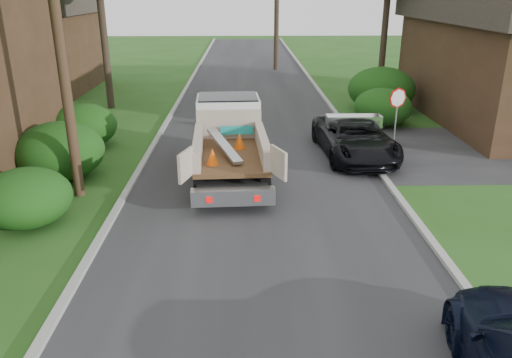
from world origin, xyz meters
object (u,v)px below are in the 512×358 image
(house_left_far, at_px, (26,39))
(black_pickup, at_px, (355,137))
(utility_pole, at_px, (56,17))
(flatbed_truck, at_px, (229,134))
(stop_sign, at_px, (397,107))

(house_left_far, xyz_separation_m, black_pickup, (17.10, -13.43, -2.33))
(utility_pole, distance_m, black_pickup, 10.73)
(utility_pole, relative_size, black_pickup, 1.93)
(flatbed_truck, bearing_deg, stop_sign, 12.82)
(stop_sign, distance_m, flatbed_truck, 6.46)
(house_left_far, distance_m, black_pickup, 21.87)
(stop_sign, xyz_separation_m, house_left_far, (-18.70, 13.00, 1.27))
(stop_sign, xyz_separation_m, flatbed_truck, (-6.20, -1.74, -0.51))
(house_left_far, height_order, flatbed_truck, house_left_far)
(stop_sign, height_order, black_pickup, stop_sign)
(utility_pole, relative_size, house_left_far, 1.32)
(flatbed_truck, bearing_deg, house_left_far, 127.39)
(stop_sign, xyz_separation_m, black_pickup, (-1.60, -0.43, -1.06))
(black_pickup, bearing_deg, utility_pole, -161.79)
(utility_pole, distance_m, house_left_far, 18.93)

